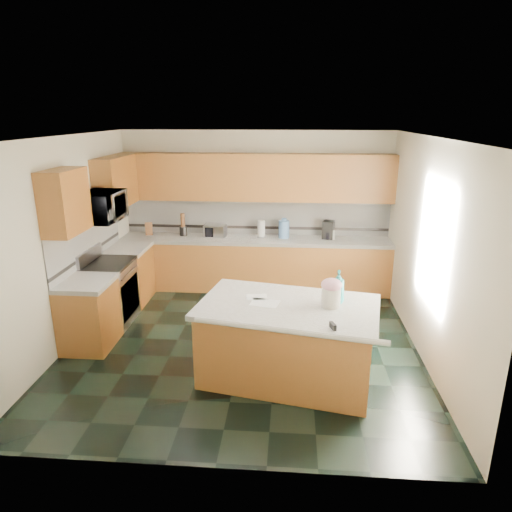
# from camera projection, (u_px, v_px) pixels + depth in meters

# --- Properties ---
(floor) EXTENTS (4.60, 4.60, 0.00)m
(floor) POSITION_uv_depth(u_px,v_px,m) (243.00, 342.00, 6.18)
(floor) COLOR black
(floor) RESTS_ON ground
(ceiling) EXTENTS (4.60, 4.60, 0.00)m
(ceiling) POSITION_uv_depth(u_px,v_px,m) (241.00, 137.00, 5.37)
(ceiling) COLOR white
(ceiling) RESTS_ON ground
(wall_back) EXTENTS (4.60, 0.04, 2.70)m
(wall_back) POSITION_uv_depth(u_px,v_px,m) (256.00, 210.00, 7.98)
(wall_back) COLOR silver
(wall_back) RESTS_ON ground
(wall_front) EXTENTS (4.60, 0.04, 2.70)m
(wall_front) POSITION_uv_depth(u_px,v_px,m) (210.00, 330.00, 3.57)
(wall_front) COLOR silver
(wall_front) RESTS_ON ground
(wall_left) EXTENTS (0.04, 4.60, 2.70)m
(wall_left) POSITION_uv_depth(u_px,v_px,m) (65.00, 243.00, 5.95)
(wall_left) COLOR silver
(wall_left) RESTS_ON ground
(wall_right) EXTENTS (0.04, 4.60, 2.70)m
(wall_right) POSITION_uv_depth(u_px,v_px,m) (430.00, 251.00, 5.60)
(wall_right) COLOR silver
(wall_right) RESTS_ON ground
(back_base_cab) EXTENTS (4.60, 0.60, 0.86)m
(back_base_cab) POSITION_uv_depth(u_px,v_px,m) (255.00, 265.00, 7.95)
(back_base_cab) COLOR #5D300D
(back_base_cab) RESTS_ON ground
(back_countertop) EXTENTS (4.60, 0.64, 0.06)m
(back_countertop) POSITION_uv_depth(u_px,v_px,m) (255.00, 240.00, 7.82)
(back_countertop) COLOR white
(back_countertop) RESTS_ON back_base_cab
(back_upper_cab) EXTENTS (4.60, 0.33, 0.78)m
(back_upper_cab) POSITION_uv_depth(u_px,v_px,m) (255.00, 177.00, 7.63)
(back_upper_cab) COLOR #5D300D
(back_upper_cab) RESTS_ON wall_back
(back_backsplash) EXTENTS (4.60, 0.02, 0.63)m
(back_backsplash) POSITION_uv_depth(u_px,v_px,m) (256.00, 216.00, 7.99)
(back_backsplash) COLOR silver
(back_backsplash) RESTS_ON back_countertop
(back_accent_band) EXTENTS (4.60, 0.01, 0.05)m
(back_accent_band) POSITION_uv_depth(u_px,v_px,m) (256.00, 227.00, 8.04)
(back_accent_band) COLOR black
(back_accent_band) RESTS_ON back_countertop
(left_base_cab_rear) EXTENTS (0.60, 0.82, 0.86)m
(left_base_cab_rear) POSITION_uv_depth(u_px,v_px,m) (129.00, 276.00, 7.43)
(left_base_cab_rear) COLOR #5D300D
(left_base_cab_rear) RESTS_ON ground
(left_counter_rear) EXTENTS (0.64, 0.82, 0.06)m
(left_counter_rear) POSITION_uv_depth(u_px,v_px,m) (127.00, 249.00, 7.29)
(left_counter_rear) COLOR white
(left_counter_rear) RESTS_ON left_base_cab_rear
(left_base_cab_front) EXTENTS (0.60, 0.72, 0.86)m
(left_base_cab_front) POSITION_uv_depth(u_px,v_px,m) (89.00, 316.00, 5.97)
(left_base_cab_front) COLOR #5D300D
(left_base_cab_front) RESTS_ON ground
(left_counter_front) EXTENTS (0.64, 0.72, 0.06)m
(left_counter_front) POSITION_uv_depth(u_px,v_px,m) (85.00, 283.00, 5.83)
(left_counter_front) COLOR white
(left_counter_front) RESTS_ON left_base_cab_front
(left_backsplash) EXTENTS (0.02, 2.30, 0.63)m
(left_backsplash) POSITION_uv_depth(u_px,v_px,m) (87.00, 240.00, 6.50)
(left_backsplash) COLOR silver
(left_backsplash) RESTS_ON wall_left
(left_accent_band) EXTENTS (0.01, 2.30, 0.05)m
(left_accent_band) POSITION_uv_depth(u_px,v_px,m) (89.00, 253.00, 6.56)
(left_accent_band) COLOR black
(left_accent_band) RESTS_ON wall_left
(left_upper_cab_rear) EXTENTS (0.33, 1.09, 0.78)m
(left_upper_cab_rear) POSITION_uv_depth(u_px,v_px,m) (116.00, 182.00, 7.11)
(left_upper_cab_rear) COLOR #5D300D
(left_upper_cab_rear) RESTS_ON wall_left
(left_upper_cab_front) EXTENTS (0.33, 0.72, 0.78)m
(left_upper_cab_front) POSITION_uv_depth(u_px,v_px,m) (65.00, 202.00, 5.53)
(left_upper_cab_front) COLOR #5D300D
(left_upper_cab_front) RESTS_ON wall_left
(range_body) EXTENTS (0.60, 0.76, 0.88)m
(range_body) POSITION_uv_depth(u_px,v_px,m) (111.00, 294.00, 6.67)
(range_body) COLOR #B7B7BC
(range_body) RESTS_ON ground
(range_oven_door) EXTENTS (0.02, 0.68, 0.55)m
(range_oven_door) POSITION_uv_depth(u_px,v_px,m) (130.00, 297.00, 6.66)
(range_oven_door) COLOR black
(range_oven_door) RESTS_ON range_body
(range_cooktop) EXTENTS (0.62, 0.78, 0.04)m
(range_cooktop) POSITION_uv_depth(u_px,v_px,m) (108.00, 264.00, 6.53)
(range_cooktop) COLOR black
(range_cooktop) RESTS_ON range_body
(range_handle) EXTENTS (0.02, 0.66, 0.02)m
(range_handle) POSITION_uv_depth(u_px,v_px,m) (130.00, 272.00, 6.55)
(range_handle) COLOR #B7B7BC
(range_handle) RESTS_ON range_body
(range_backguard) EXTENTS (0.06, 0.76, 0.18)m
(range_backguard) POSITION_uv_depth(u_px,v_px,m) (89.00, 256.00, 6.52)
(range_backguard) COLOR #B7B7BC
(range_backguard) RESTS_ON range_body
(microwave) EXTENTS (0.50, 0.73, 0.41)m
(microwave) POSITION_uv_depth(u_px,v_px,m) (102.00, 207.00, 6.28)
(microwave) COLOR #B7B7BC
(microwave) RESTS_ON wall_left
(island_base) EXTENTS (2.06, 1.42, 0.86)m
(island_base) POSITION_uv_depth(u_px,v_px,m) (287.00, 344.00, 5.25)
(island_base) COLOR #5D300D
(island_base) RESTS_ON ground
(island_top) EXTENTS (2.17, 1.54, 0.06)m
(island_top) POSITION_uv_depth(u_px,v_px,m) (288.00, 307.00, 5.11)
(island_top) COLOR white
(island_top) RESTS_ON island_base
(island_bullnose) EXTENTS (1.96, 0.44, 0.06)m
(island_bullnose) POSITION_uv_depth(u_px,v_px,m) (288.00, 331.00, 4.55)
(island_bullnose) COLOR white
(island_bullnose) RESTS_ON island_base
(treat_jar) EXTENTS (0.23, 0.23, 0.22)m
(treat_jar) POSITION_uv_depth(u_px,v_px,m) (331.00, 297.00, 5.03)
(treat_jar) COLOR silver
(treat_jar) RESTS_ON island_top
(treat_jar_lid) EXTENTS (0.23, 0.23, 0.14)m
(treat_jar_lid) POSITION_uv_depth(u_px,v_px,m) (332.00, 285.00, 4.98)
(treat_jar_lid) COLOR #EFA1BA
(treat_jar_lid) RESTS_ON treat_jar
(treat_jar_knob) EXTENTS (0.07, 0.03, 0.03)m
(treat_jar_knob) POSITION_uv_depth(u_px,v_px,m) (332.00, 281.00, 4.97)
(treat_jar_knob) COLOR tan
(treat_jar_knob) RESTS_ON treat_jar_lid
(treat_jar_knob_end_l) EXTENTS (0.04, 0.04, 0.04)m
(treat_jar_knob_end_l) POSITION_uv_depth(u_px,v_px,m) (328.00, 281.00, 4.97)
(treat_jar_knob_end_l) COLOR tan
(treat_jar_knob_end_l) RESTS_ON treat_jar_lid
(treat_jar_knob_end_r) EXTENTS (0.04, 0.04, 0.04)m
(treat_jar_knob_end_r) POSITION_uv_depth(u_px,v_px,m) (335.00, 281.00, 4.97)
(treat_jar_knob_end_r) COLOR tan
(treat_jar_knob_end_r) RESTS_ON treat_jar_lid
(soap_bottle_island) EXTENTS (0.16, 0.16, 0.38)m
(soap_bottle_island) POSITION_uv_depth(u_px,v_px,m) (338.00, 287.00, 5.10)
(soap_bottle_island) COLOR teal
(soap_bottle_island) RESTS_ON island_top
(paper_sheet_a) EXTENTS (0.35, 0.29, 0.00)m
(paper_sheet_a) POSITION_uv_depth(u_px,v_px,m) (265.00, 303.00, 5.15)
(paper_sheet_a) COLOR white
(paper_sheet_a) RESTS_ON island_top
(paper_sheet_b) EXTENTS (0.27, 0.22, 0.00)m
(paper_sheet_b) POSITION_uv_depth(u_px,v_px,m) (257.00, 297.00, 5.31)
(paper_sheet_b) COLOR white
(paper_sheet_b) RESTS_ON island_top
(clamp_body) EXTENTS (0.07, 0.12, 0.10)m
(clamp_body) POSITION_uv_depth(u_px,v_px,m) (333.00, 328.00, 4.53)
(clamp_body) COLOR black
(clamp_body) RESTS_ON island_top
(clamp_handle) EXTENTS (0.02, 0.08, 0.02)m
(clamp_handle) POSITION_uv_depth(u_px,v_px,m) (333.00, 333.00, 4.47)
(clamp_handle) COLOR black
(clamp_handle) RESTS_ON island_top
(knife_block) EXTENTS (0.17, 0.20, 0.25)m
(knife_block) POSITION_uv_depth(u_px,v_px,m) (149.00, 229.00, 7.96)
(knife_block) COLOR #472814
(knife_block) RESTS_ON back_countertop
(utensil_crock) EXTENTS (0.13, 0.13, 0.16)m
(utensil_crock) POSITION_uv_depth(u_px,v_px,m) (183.00, 231.00, 7.95)
(utensil_crock) COLOR black
(utensil_crock) RESTS_ON back_countertop
(utensil_bundle) EXTENTS (0.07, 0.07, 0.23)m
(utensil_bundle) POSITION_uv_depth(u_px,v_px,m) (183.00, 220.00, 7.89)
(utensil_bundle) COLOR #472814
(utensil_bundle) RESTS_ON utensil_crock
(toaster_oven) EXTENTS (0.39, 0.29, 0.21)m
(toaster_oven) POSITION_uv_depth(u_px,v_px,m) (215.00, 231.00, 7.87)
(toaster_oven) COLOR #B7B7BC
(toaster_oven) RESTS_ON back_countertop
(toaster_oven_door) EXTENTS (0.32, 0.01, 0.17)m
(toaster_oven_door) POSITION_uv_depth(u_px,v_px,m) (214.00, 232.00, 7.76)
(toaster_oven_door) COLOR black
(toaster_oven_door) RESTS_ON toaster_oven
(paper_towel) EXTENTS (0.13, 0.13, 0.29)m
(paper_towel) POSITION_uv_depth(u_px,v_px,m) (261.00, 229.00, 7.85)
(paper_towel) COLOR white
(paper_towel) RESTS_ON back_countertop
(paper_towel_base) EXTENTS (0.19, 0.19, 0.01)m
(paper_towel_base) POSITION_uv_depth(u_px,v_px,m) (261.00, 236.00, 7.89)
(paper_towel_base) COLOR #B7B7BC
(paper_towel_base) RESTS_ON back_countertop
(water_jug) EXTENTS (0.18, 0.18, 0.30)m
(water_jug) POSITION_uv_depth(u_px,v_px,m) (284.00, 229.00, 7.78)
(water_jug) COLOR #5B8AC7
(water_jug) RESTS_ON back_countertop
(water_jug_neck) EXTENTS (0.09, 0.09, 0.04)m
(water_jug_neck) POSITION_uv_depth(u_px,v_px,m) (284.00, 220.00, 7.73)
(water_jug_neck) COLOR #5B8AC7
(water_jug_neck) RESTS_ON water_jug
(coffee_maker) EXTENTS (0.22, 0.24, 0.31)m
(coffee_maker) POSITION_uv_depth(u_px,v_px,m) (328.00, 230.00, 7.74)
(coffee_maker) COLOR black
(coffee_maker) RESTS_ON back_countertop
(coffee_carafe) EXTENTS (0.13, 0.13, 0.13)m
(coffee_carafe) POSITION_uv_depth(u_px,v_px,m) (328.00, 235.00, 7.73)
(coffee_carafe) COLOR black
(coffee_carafe) RESTS_ON back_countertop
(soap_bottle_back) EXTENTS (0.12, 0.12, 0.23)m
(soap_bottle_back) POSITION_uv_depth(u_px,v_px,m) (331.00, 232.00, 7.72)
(soap_bottle_back) COLOR white
(soap_bottle_back) RESTS_ON back_countertop
(soap_back_cap) EXTENTS (0.02, 0.02, 0.03)m
(soap_back_cap) POSITION_uv_depth(u_px,v_px,m) (332.00, 225.00, 7.68)
(soap_back_cap) COLOR red
(soap_back_cap) RESTS_ON soap_bottle_back
(window_light_proxy) EXTENTS (0.02, 1.40, 1.10)m
(window_light_proxy) POSITION_uv_depth(u_px,v_px,m) (433.00, 243.00, 5.37)
(window_light_proxy) COLOR white
(window_light_proxy) RESTS_ON wall_right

